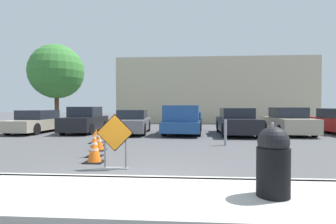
# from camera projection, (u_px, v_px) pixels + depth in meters

# --- Properties ---
(ground_plane) EXTENTS (96.00, 96.00, 0.00)m
(ground_plane) POSITION_uv_depth(u_px,v_px,m) (168.00, 133.00, 15.34)
(ground_plane) COLOR #4C4C4F
(sidewalk_strip) EXTENTS (25.73, 2.04, 0.14)m
(sidewalk_strip) POSITION_uv_depth(u_px,v_px,m) (121.00, 197.00, 4.35)
(sidewalk_strip) COLOR #ADAAA3
(sidewalk_strip) RESTS_ON ground_plane
(curb_lip) EXTENTS (25.73, 0.20, 0.14)m
(curb_lip) POSITION_uv_depth(u_px,v_px,m) (133.00, 180.00, 5.36)
(curb_lip) COLOR #ADAAA3
(curb_lip) RESTS_ON ground_plane
(road_closed_sign) EXTENTS (0.95, 0.20, 1.39)m
(road_closed_sign) POSITION_uv_depth(u_px,v_px,m) (115.00, 138.00, 6.58)
(road_closed_sign) COLOR black
(road_closed_sign) RESTS_ON ground_plane
(traffic_cone_nearest) EXTENTS (0.52, 0.52, 0.72)m
(traffic_cone_nearest) POSITION_uv_depth(u_px,v_px,m) (94.00, 150.00, 7.34)
(traffic_cone_nearest) COLOR black
(traffic_cone_nearest) RESTS_ON ground_plane
(traffic_cone_second) EXTENTS (0.45, 0.45, 0.81)m
(traffic_cone_second) POSITION_uv_depth(u_px,v_px,m) (94.00, 144.00, 8.18)
(traffic_cone_second) COLOR black
(traffic_cone_second) RESTS_ON ground_plane
(traffic_cone_third) EXTENTS (0.49, 0.49, 0.70)m
(traffic_cone_third) POSITION_uv_depth(u_px,v_px,m) (99.00, 141.00, 9.35)
(traffic_cone_third) COLOR black
(traffic_cone_third) RESTS_ON ground_plane
(traffic_cone_fourth) EXTENTS (0.48, 0.48, 0.60)m
(traffic_cone_fourth) POSITION_uv_depth(u_px,v_px,m) (98.00, 139.00, 10.35)
(traffic_cone_fourth) COLOR black
(traffic_cone_fourth) RESTS_ON ground_plane
(traffic_cone_fifth) EXTENTS (0.52, 0.52, 0.62)m
(traffic_cone_fifth) POSITION_uv_depth(u_px,v_px,m) (96.00, 136.00, 11.18)
(traffic_cone_fifth) COLOR black
(traffic_cone_fifth) RESTS_ON ground_plane
(parked_car_nearest) EXTENTS (1.97, 4.72, 1.34)m
(parked_car_nearest) POSITION_uv_depth(u_px,v_px,m) (37.00, 122.00, 15.85)
(parked_car_nearest) COLOR #A39984
(parked_car_nearest) RESTS_ON ground_plane
(parked_car_second) EXTENTS (1.84, 4.06, 1.55)m
(parked_car_second) POSITION_uv_depth(u_px,v_px,m) (85.00, 121.00, 15.66)
(parked_car_second) COLOR black
(parked_car_second) RESTS_ON ground_plane
(parked_car_third) EXTENTS (1.96, 4.32, 1.37)m
(parked_car_third) POSITION_uv_depth(u_px,v_px,m) (133.00, 122.00, 15.16)
(parked_car_third) COLOR slate
(parked_car_third) RESTS_ON ground_plane
(pickup_truck) EXTENTS (2.35, 5.47, 1.62)m
(pickup_truck) POSITION_uv_depth(u_px,v_px,m) (183.00, 121.00, 15.06)
(pickup_truck) COLOR navy
(pickup_truck) RESTS_ON ground_plane
(parked_car_fourth) EXTENTS (1.98, 4.43, 1.48)m
(parked_car_fourth) POSITION_uv_depth(u_px,v_px,m) (237.00, 122.00, 14.52)
(parked_car_fourth) COLOR black
(parked_car_fourth) RESTS_ON ground_plane
(parked_car_fifth) EXTENTS (1.97, 4.37, 1.51)m
(parked_car_fifth) POSITION_uv_depth(u_px,v_px,m) (288.00, 122.00, 14.77)
(parked_car_fifth) COLOR #A39984
(parked_car_fifth) RESTS_ON ground_plane
(trash_bin) EXTENTS (0.52, 0.52, 1.12)m
(trash_bin) POSITION_uv_depth(u_px,v_px,m) (273.00, 161.00, 4.17)
(trash_bin) COLOR black
(trash_bin) RESTS_ON sidewalk_strip
(bollard_nearest) EXTENTS (0.12, 0.12, 1.04)m
(bollard_nearest) POSITION_uv_depth(u_px,v_px,m) (225.00, 132.00, 10.51)
(bollard_nearest) COLOR gray
(bollard_nearest) RESTS_ON ground_plane
(bollard_second) EXTENTS (0.12, 0.12, 0.94)m
(bollard_second) POSITION_uv_depth(u_px,v_px,m) (272.00, 133.00, 10.38)
(bollard_second) COLOR gray
(bollard_second) RESTS_ON ground_plane
(building_facade_backdrop) EXTENTS (18.56, 5.00, 6.14)m
(building_facade_backdrop) POSITION_uv_depth(u_px,v_px,m) (213.00, 91.00, 26.35)
(building_facade_backdrop) COLOR beige
(building_facade_backdrop) RESTS_ON ground_plane
(street_tree_behind_lot) EXTENTS (4.08, 4.08, 6.25)m
(street_tree_behind_lot) POSITION_uv_depth(u_px,v_px,m) (56.00, 72.00, 19.83)
(street_tree_behind_lot) COLOR #513823
(street_tree_behind_lot) RESTS_ON ground_plane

